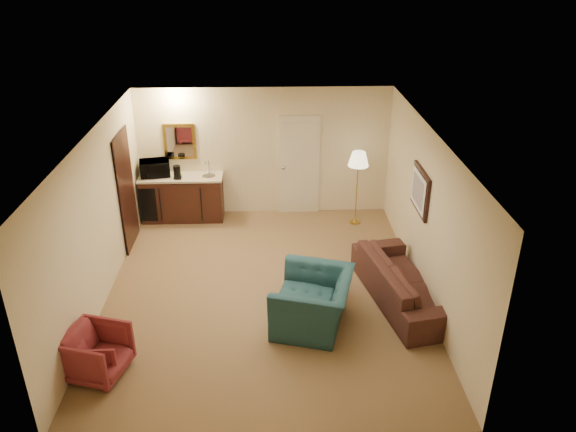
% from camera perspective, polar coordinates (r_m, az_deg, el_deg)
% --- Properties ---
extents(ground, '(6.00, 6.00, 0.00)m').
position_cam_1_polar(ground, '(9.14, -2.34, -7.59)').
color(ground, olive).
rests_on(ground, ground).
extents(room_walls, '(5.02, 6.01, 2.61)m').
position_cam_1_polar(room_walls, '(9.03, -3.14, 4.26)').
color(room_walls, beige).
rests_on(room_walls, ground).
extents(wetbar_cabinet, '(1.64, 0.58, 0.92)m').
position_cam_1_polar(wetbar_cabinet, '(11.45, -10.65, 1.86)').
color(wetbar_cabinet, '#391612').
rests_on(wetbar_cabinet, ground).
extents(sofa, '(1.12, 2.38, 0.90)m').
position_cam_1_polar(sofa, '(8.86, 11.72, -5.94)').
color(sofa, black).
rests_on(sofa, ground).
extents(teal_armchair, '(1.08, 1.37, 1.06)m').
position_cam_1_polar(teal_armchair, '(8.12, 2.56, -7.90)').
color(teal_armchair, '#1F464F').
rests_on(teal_armchair, ground).
extents(rose_chair_near, '(0.84, 0.87, 0.73)m').
position_cam_1_polar(rose_chair_near, '(7.76, -18.90, -12.83)').
color(rose_chair_near, maroon).
rests_on(rose_chair_near, ground).
extents(rose_chair_far, '(0.55, 0.59, 0.59)m').
position_cam_1_polar(rose_chair_far, '(7.88, -18.63, -12.80)').
color(rose_chair_far, maroon).
rests_on(rose_chair_far, ground).
extents(coffee_table, '(0.86, 0.58, 0.50)m').
position_cam_1_polar(coffee_table, '(8.93, 2.99, -6.64)').
color(coffee_table, black).
rests_on(coffee_table, ground).
extents(floor_lamp, '(0.50, 0.50, 1.50)m').
position_cam_1_polar(floor_lamp, '(11.04, 7.01, 2.83)').
color(floor_lamp, '#AF8F3A').
rests_on(floor_lamp, ground).
extents(waste_bin, '(0.32, 0.32, 0.31)m').
position_cam_1_polar(waste_bin, '(11.43, -7.36, 0.38)').
color(waste_bin, black).
rests_on(waste_bin, ground).
extents(microwave, '(0.62, 0.42, 0.39)m').
position_cam_1_polar(microwave, '(11.33, -13.40, 4.92)').
color(microwave, black).
rests_on(microwave, wetbar_cabinet).
extents(coffee_maker, '(0.17, 0.17, 0.27)m').
position_cam_1_polar(coffee_maker, '(11.12, -11.20, 4.39)').
color(coffee_maker, black).
rests_on(coffee_maker, wetbar_cabinet).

